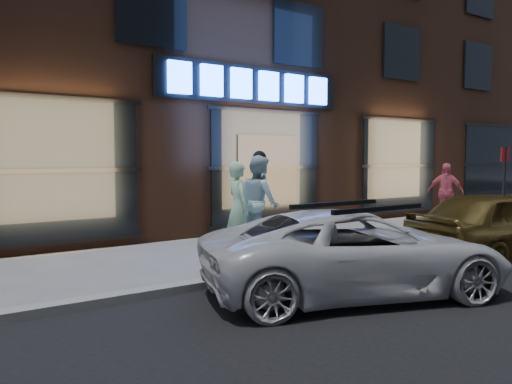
% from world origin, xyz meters
% --- Properties ---
extents(ground, '(90.00, 90.00, 0.00)m').
position_xyz_m(ground, '(0.00, 0.00, 0.00)').
color(ground, slate).
rests_on(ground, ground).
extents(curb, '(60.00, 0.25, 0.12)m').
position_xyz_m(curb, '(0.00, 0.00, 0.06)').
color(curb, gray).
rests_on(curb, ground).
extents(storefront_building, '(30.20, 8.28, 10.30)m').
position_xyz_m(storefront_building, '(-0.00, 7.99, 5.15)').
color(storefront_building, '#54301E').
rests_on(storefront_building, ground).
extents(man_bowtie, '(0.53, 0.71, 1.77)m').
position_xyz_m(man_bowtie, '(-2.08, 1.99, 0.89)').
color(man_bowtie, '#A3D6AE').
rests_on(man_bowtie, ground).
extents(man_cap, '(0.90, 1.06, 1.90)m').
position_xyz_m(man_cap, '(-1.48, 2.14, 0.95)').
color(man_cap, white).
rests_on(man_cap, ground).
extents(passerby, '(0.88, 1.06, 1.69)m').
position_xyz_m(passerby, '(5.49, 2.67, 0.85)').
color(passerby, '#ED6171').
rests_on(passerby, ground).
extents(white_suv, '(4.55, 3.16, 1.15)m').
position_xyz_m(white_suv, '(-2.41, -1.46, 0.58)').
color(white_suv, silver).
rests_on(white_suv, ground).
extents(gold_sedan, '(3.94, 2.00, 1.28)m').
position_xyz_m(gold_sedan, '(1.49, -1.30, 0.64)').
color(gold_sedan, olive).
rests_on(gold_sedan, ground).
extents(sign_post, '(0.34, 0.07, 2.11)m').
position_xyz_m(sign_post, '(4.02, 0.10, 1.28)').
color(sign_post, '#262628').
rests_on(sign_post, ground).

